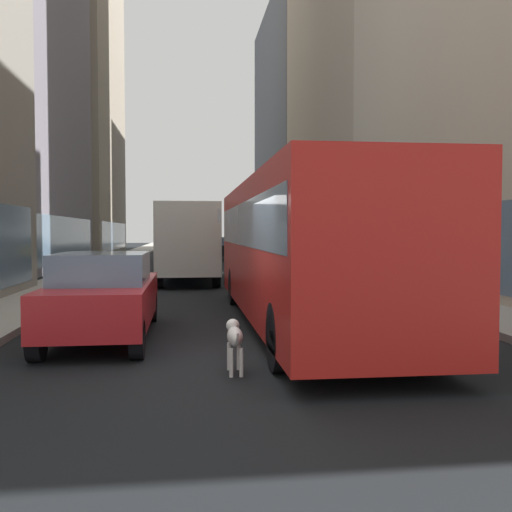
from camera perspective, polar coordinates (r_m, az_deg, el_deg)
ground_plane at (r=43.88m, az=-5.31°, el=-0.20°), size 120.00×120.00×0.00m
sidewalk_left at (r=44.09m, az=-12.73°, el=-0.14°), size 2.40×110.00×0.15m
sidewalk_right at (r=44.41m, az=2.06°, el=-0.06°), size 2.40×110.00×0.15m
building_left_far at (r=55.69m, az=-18.78°, el=19.75°), size 8.88×18.48×37.41m
building_right_far at (r=64.50m, az=5.03°, el=12.39°), size 8.62×23.62×26.34m
transit_bus at (r=12.47m, az=4.45°, el=1.35°), size 2.78×11.53×3.05m
car_grey_wagon at (r=50.11m, az=-6.89°, el=1.06°), size 1.73×4.60×1.62m
car_black_suv at (r=40.83m, az=-3.50°, el=0.77°), size 1.89×4.17×1.62m
car_yellow_taxi at (r=42.44m, az=-6.88°, el=0.82°), size 1.75×4.78×1.62m
car_blue_hatchback at (r=27.06m, az=1.68°, el=-0.08°), size 1.72×4.68×1.62m
car_red_coupe at (r=11.18m, az=-14.84°, el=-3.75°), size 1.75×4.70×1.62m
car_silver_sedan at (r=31.02m, az=-6.84°, el=0.22°), size 1.77×4.08×1.62m
box_truck at (r=23.20m, az=-6.81°, el=1.57°), size 2.30×7.50×3.05m
dalmatian_dog at (r=8.29m, az=-2.14°, el=-7.99°), size 0.22×0.96×0.72m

